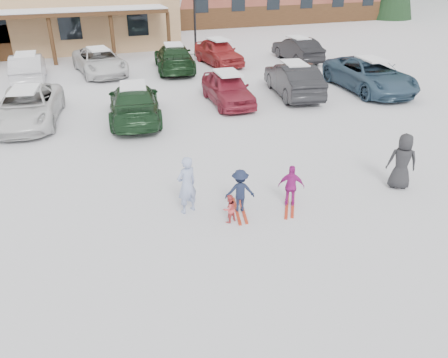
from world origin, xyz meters
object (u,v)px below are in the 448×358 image
object	(u,v)px
parked_car_4	(228,88)
parked_car_12	(219,52)
child_magenta	(291,186)
adult_skier	(187,185)
parked_car_5	(293,79)
parked_car_10	(100,61)
parked_car_13	(297,49)
child_navy	(240,191)
parked_car_11	(174,58)
toddler_red	(229,209)
parked_car_6	(370,75)
parked_car_9	(28,68)
parked_car_3	(134,103)
bystander_dark	(402,161)
parked_car_2	(28,106)

from	to	relation	value
parked_car_4	parked_car_12	distance (m)	7.94
parked_car_4	child_magenta	bearing A→B (deg)	-96.96
adult_skier	parked_car_5	size ratio (longest dim) A/B	0.34
parked_car_10	parked_car_13	size ratio (longest dim) A/B	1.15
adult_skier	parked_car_12	bearing A→B (deg)	-132.05
adult_skier	child_navy	distance (m)	1.40
parked_car_5	parked_car_11	world-z (taller)	parked_car_5
toddler_red	child_magenta	size ratio (longest dim) A/B	0.65
parked_car_5	parked_car_6	size ratio (longest dim) A/B	0.84
adult_skier	parked_car_9	bearing A→B (deg)	-94.60
parked_car_5	parked_car_13	size ratio (longest dim) A/B	1.08
parked_car_9	parked_car_12	bearing A→B (deg)	-176.58
parked_car_6	parked_car_13	xyz separation A→B (m)	(-0.11, 7.26, -0.06)
adult_skier	parked_car_11	distance (m)	15.87
adult_skier	parked_car_3	bearing A→B (deg)	-109.61
child_navy	parked_car_11	bearing A→B (deg)	-84.71
parked_car_3	parked_car_13	bearing A→B (deg)	-138.55
child_navy	parked_car_5	size ratio (longest dim) A/B	0.26
parked_car_9	child_magenta	bearing A→B (deg)	114.44
parked_car_6	parked_car_10	distance (m)	14.68
bystander_dark	parked_car_4	distance (m)	9.49
parked_car_4	parked_car_5	xyz separation A→B (m)	(3.40, 0.14, 0.07)
parked_car_6	parked_car_13	size ratio (longest dim) A/B	1.28
parked_car_5	child_magenta	bearing A→B (deg)	71.51
parked_car_4	parked_car_5	world-z (taller)	parked_car_5
parked_car_11	parked_car_12	size ratio (longest dim) A/B	1.16
child_magenta	parked_car_5	size ratio (longest dim) A/B	0.25
child_navy	parked_car_4	size ratio (longest dim) A/B	0.29
parked_car_13	child_navy	bearing A→B (deg)	56.94
parked_car_3	parked_car_12	size ratio (longest dim) A/B	1.12
parked_car_3	toddler_red	bearing A→B (deg)	104.19
child_navy	bystander_dark	xyz separation A→B (m)	(4.87, -0.33, 0.22)
parked_car_11	parked_car_2	bearing A→B (deg)	49.30
toddler_red	child_navy	distance (m)	0.64
adult_skier	parked_car_2	distance (m)	9.71
toddler_red	child_navy	xyz separation A→B (m)	(0.45, 0.40, 0.22)
parked_car_6	parked_car_9	distance (m)	17.70
parked_car_10	parked_car_5	bearing A→B (deg)	-49.59
adult_skier	parked_car_3	distance (m)	7.73
adult_skier	child_navy	xyz separation A→B (m)	(1.31, -0.44, -0.19)
parked_car_11	child_magenta	bearing A→B (deg)	95.31
toddler_red	parked_car_4	xyz separation A→B (m)	(3.41, 9.36, 0.32)
toddler_red	parked_car_10	distance (m)	17.11
child_navy	parked_car_13	world-z (taller)	parked_car_13
adult_skier	parked_car_2	size ratio (longest dim) A/B	0.32
parked_car_2	parked_car_6	world-z (taller)	parked_car_6
parked_car_12	toddler_red	bearing A→B (deg)	-114.11
parked_car_10	parked_car_13	bearing A→B (deg)	-11.08
parked_car_12	parked_car_6	bearing A→B (deg)	-63.00
parked_car_9	parked_car_10	bearing A→B (deg)	-171.21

